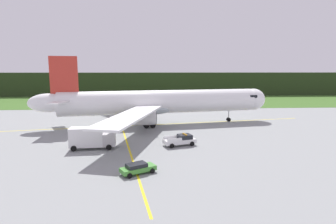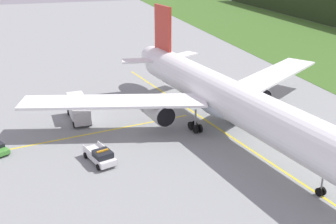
# 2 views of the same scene
# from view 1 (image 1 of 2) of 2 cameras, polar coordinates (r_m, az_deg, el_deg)

# --- Properties ---
(ground) EXTENTS (320.00, 320.00, 0.00)m
(ground) POSITION_cam_1_polar(r_m,az_deg,el_deg) (55.06, -3.89, -4.37)
(ground) COLOR gray
(grass_verge) EXTENTS (320.00, 43.19, 0.04)m
(grass_verge) POSITION_cam_1_polar(r_m,az_deg,el_deg) (110.01, -3.55, 2.22)
(grass_verge) COLOR #3A6223
(grass_verge) RESTS_ON ground
(distant_tree_line) EXTENTS (288.00, 4.64, 11.17)m
(distant_tree_line) POSITION_cam_1_polar(r_m,az_deg,el_deg) (133.71, -3.51, 5.77)
(distant_tree_line) COLOR #253419
(distant_tree_line) RESTS_ON ground
(taxiway_centerline_main) EXTENTS (70.25, 12.51, 0.01)m
(taxiway_centerline_main) POSITION_cam_1_polar(r_m,az_deg,el_deg) (63.65, -1.50, -2.56)
(taxiway_centerline_main) COLOR yellow
(taxiway_centerline_main) RESTS_ON ground
(taxiway_centerline_spur) EXTENTS (6.85, 37.73, 0.01)m
(taxiway_centerline_spur) POSITION_cam_1_polar(r_m,az_deg,el_deg) (42.40, -7.81, -8.44)
(taxiway_centerline_spur) COLOR yellow
(taxiway_centerline_spur) RESTS_ON ground
(airliner) EXTENTS (54.24, 51.72, 15.29)m
(airliner) POSITION_cam_1_polar(r_m,az_deg,el_deg) (62.72, -2.18, 1.98)
(airliner) COLOR white
(airliner) RESTS_ON ground
(ops_pickup_truck) EXTENTS (5.67, 3.59, 1.94)m
(ops_pickup_truck) POSITION_cam_1_polar(r_m,az_deg,el_deg) (46.03, 2.65, -5.82)
(ops_pickup_truck) COLOR silver
(ops_pickup_truck) RESTS_ON ground
(catering_truck) EXTENTS (7.21, 3.11, 3.61)m
(catering_truck) POSITION_cam_1_polar(r_m,az_deg,el_deg) (45.51, -15.64, -5.11)
(catering_truck) COLOR #BAB6B9
(catering_truck) RESTS_ON ground
(staff_car) EXTENTS (4.57, 3.54, 1.30)m
(staff_car) POSITION_cam_1_polar(r_m,az_deg,el_deg) (34.19, -6.30, -11.45)
(staff_car) COLOR #449035
(staff_car) RESTS_ON ground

